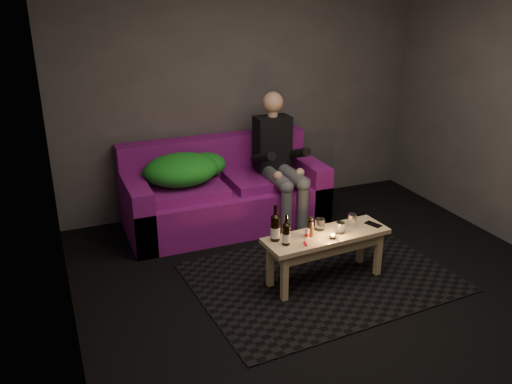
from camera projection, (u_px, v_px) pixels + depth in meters
floor at (348, 304)px, 4.24m from camera, size 4.50×4.50×0.00m
room at (329, 84)px, 4.05m from camera, size 4.50×4.50×4.50m
rug at (321, 277)px, 4.62m from camera, size 2.23×1.69×0.01m
sofa at (223, 195)px, 5.56m from camera, size 2.00×0.90×0.86m
green_blanket at (185, 169)px, 5.28m from camera, size 0.88×0.60×0.30m
person at (279, 158)px, 5.47m from camera, size 0.36×0.83×1.33m
coffee_table at (326, 242)px, 4.45m from camera, size 1.09×0.41×0.44m
beer_bottle_a at (275, 228)px, 4.27m from camera, size 0.08×0.08×0.30m
beer_bottle_b at (286, 234)px, 4.21m from camera, size 0.06×0.06×0.25m
salt_shaker at (307, 233)px, 4.34m from camera, size 0.04×0.04×0.08m
pepper_mill at (310, 229)px, 4.36m from camera, size 0.07×0.07×0.13m
tumbler_back at (320, 224)px, 4.48m from camera, size 0.10×0.10×0.10m
tealight at (333, 236)px, 4.34m from camera, size 0.05×0.05×0.04m
tumbler_front at (340, 228)px, 4.42m from camera, size 0.10×0.10×0.09m
steel_cup at (352, 220)px, 4.56m from camera, size 0.10×0.10×0.10m
smartphone at (373, 224)px, 4.58m from camera, size 0.11×0.16×0.01m
red_lighter at (305, 244)px, 4.24m from camera, size 0.04×0.07×0.01m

